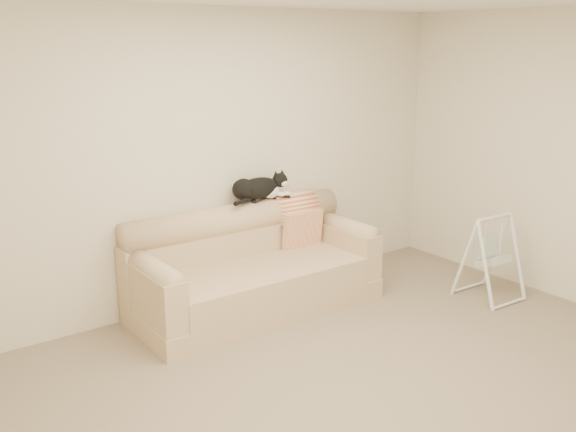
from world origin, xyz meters
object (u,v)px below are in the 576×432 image
object	(u,v)px
remote_a	(259,199)
tuxedo_cat	(259,188)
sofa	(252,270)
remote_b	(281,197)
baby_swing	(491,257)

from	to	relation	value
remote_a	tuxedo_cat	bearing A→B (deg)	-129.85
sofa	remote_b	size ratio (longest dim) A/B	12.52
sofa	tuxedo_cat	world-z (taller)	tuxedo_cat
remote_b	baby_swing	distance (m)	2.01
sofa	remote_a	size ratio (longest dim) A/B	11.89
tuxedo_cat	remote_a	bearing A→B (deg)	50.15
sofa	tuxedo_cat	bearing A→B (deg)	45.02
remote_a	tuxedo_cat	distance (m)	0.11
sofa	remote_b	xyz separation A→B (m)	(0.47, 0.21, 0.56)
remote_a	sofa	bearing A→B (deg)	-134.96
tuxedo_cat	sofa	bearing A→B (deg)	-134.98
remote_a	remote_b	distance (m)	0.23
sofa	baby_swing	world-z (taller)	sofa
remote_b	tuxedo_cat	distance (m)	0.25
tuxedo_cat	baby_swing	size ratio (longest dim) A/B	0.82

